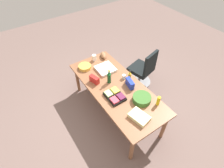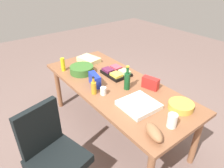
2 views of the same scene
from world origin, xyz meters
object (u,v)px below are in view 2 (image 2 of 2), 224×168
fruit_platter (116,72)px  office_chair (56,163)px  salad_bowl (82,70)px  pizza_box (139,105)px  chip_bowl (181,106)px  wine_bottle (127,80)px  sheet_cake (89,60)px  bread_loaf (154,132)px  paper_cup (103,91)px  dressing_bottle (94,87)px  mustard_bottle (63,64)px  conference_table (115,89)px  chip_bag_red (150,83)px  mayo_jar (172,121)px  chip_bag_blue (95,80)px

fruit_platter → office_chair: bearing=114.4°
fruit_platter → salad_bowl: 0.47m
pizza_box → chip_bowl: bearing=-129.8°
wine_bottle → fruit_platter: 0.40m
salad_bowl → sheet_cake: bearing=-46.7°
office_chair → bread_loaf: office_chair is taller
paper_cup → fruit_platter: size_ratio=0.25×
pizza_box → sheet_cake: 1.31m
chip_bowl → salad_bowl: bearing=16.9°
dressing_bottle → office_chair: bearing=115.2°
mustard_bottle → office_chair: bearing=148.5°
wine_bottle → fruit_platter: wine_bottle is taller
bread_loaf → chip_bowl: (0.10, -0.52, -0.02)m
conference_table → chip_bowl: (-0.81, -0.23, 0.11)m
wine_bottle → chip_bag_red: (-0.16, -0.23, -0.05)m
mustard_bottle → dressing_bottle: bearing=-178.8°
office_chair → mayo_jar: office_chair is taller
office_chair → fruit_platter: size_ratio=2.67×
mustard_bottle → bread_loaf: bearing=-178.3°
office_chair → bread_loaf: (-0.57, -0.71, 0.42)m
paper_cup → chip_bag_blue: 0.24m
sheet_cake → bread_loaf: bearing=166.9°
paper_cup → chip_bag_red: chip_bag_red is taller
sheet_cake → chip_bowl: 1.59m
conference_table → chip_bag_blue: size_ratio=9.78×
paper_cup → pizza_box: bearing=-159.7°
pizza_box → conference_table: bearing=-9.1°
conference_table → wine_bottle: 0.26m
chip_bowl → dressing_bottle: bearing=35.2°
paper_cup → mustard_bottle: mustard_bottle is taller
dressing_bottle → chip_bag_blue: bearing=-36.5°
paper_cup → mustard_bottle: size_ratio=0.48×
pizza_box → mustard_bottle: (1.26, 0.25, 0.07)m
paper_cup → chip_bag_blue: chip_bag_blue is taller
paper_cup → sheet_cake: size_ratio=0.28×
pizza_box → dressing_bottle: 0.55m
conference_table → mayo_jar: bearing=175.7°
paper_cup → chip_bag_red: bearing=-113.9°
mustard_bottle → dressing_bottle: (-0.76, -0.02, -0.01)m
salad_bowl → dressing_bottle: dressing_bottle is taller
chip_bag_red → chip_bowl: bearing=174.5°
salad_bowl → chip_bag_red: 0.96m
dressing_bottle → paper_cup: bearing=-136.6°
mustard_bottle → chip_bag_blue: bearing=-168.2°
conference_table → chip_bag_blue: bearing=58.8°
office_chair → chip_bowl: 1.38m
office_chair → conference_table: bearing=-71.4°
pizza_box → chip_bowl: chip_bowl is taller
conference_table → bread_loaf: bread_loaf is taller
sheet_cake → dressing_bottle: size_ratio=1.47×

